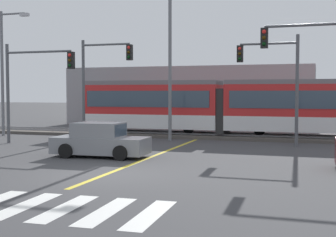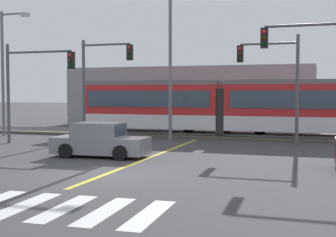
{
  "view_description": "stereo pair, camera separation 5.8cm",
  "coord_description": "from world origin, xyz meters",
  "px_view_note": "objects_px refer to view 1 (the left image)",
  "views": [
    {
      "loc": [
        6.98,
        -14.63,
        2.84
      ],
      "look_at": [
        0.16,
        6.53,
        1.6
      ],
      "focal_mm": 50.0,
      "sensor_mm": 36.0,
      "label": 1
    },
    {
      "loc": [
        7.04,
        -14.61,
        2.84
      ],
      "look_at": [
        0.16,
        6.53,
        1.6
      ],
      "focal_mm": 50.0,
      "sensor_mm": 36.0,
      "label": 2
    }
  ],
  "objects_px": {
    "street_lamp_centre": "(173,53)",
    "traffic_light_far_left": "(100,73)",
    "sedan_crossing": "(100,141)",
    "light_rail_tram": "(223,105)",
    "traffic_light_mid_right": "(325,62)",
    "traffic_light_mid_left": "(31,77)",
    "street_lamp_west": "(5,65)",
    "traffic_light_far_right": "(276,73)"
  },
  "relations": [
    {
      "from": "traffic_light_far_left",
      "to": "street_lamp_west",
      "type": "xyz_separation_m",
      "value": [
        -7.17,
        0.72,
        0.66
      ]
    },
    {
      "from": "sedan_crossing",
      "to": "traffic_light_mid_left",
      "type": "distance_m",
      "value": 7.45
    },
    {
      "from": "sedan_crossing",
      "to": "street_lamp_west",
      "type": "xyz_separation_m",
      "value": [
        -10.41,
        7.26,
        3.92
      ]
    },
    {
      "from": "traffic_light_far_right",
      "to": "street_lamp_centre",
      "type": "height_order",
      "value": "street_lamp_centre"
    },
    {
      "from": "traffic_light_far_left",
      "to": "traffic_light_mid_left",
      "type": "height_order",
      "value": "traffic_light_far_left"
    },
    {
      "from": "traffic_light_mid_right",
      "to": "street_lamp_west",
      "type": "distance_m",
      "value": 20.29
    },
    {
      "from": "light_rail_tram",
      "to": "sedan_crossing",
      "type": "height_order",
      "value": "light_rail_tram"
    },
    {
      "from": "traffic_light_mid_left",
      "to": "street_lamp_west",
      "type": "distance_m",
      "value": 5.97
    },
    {
      "from": "sedan_crossing",
      "to": "street_lamp_centre",
      "type": "bearing_deg",
      "value": 82.53
    },
    {
      "from": "sedan_crossing",
      "to": "street_lamp_centre",
      "type": "distance_m",
      "value": 8.9
    },
    {
      "from": "sedan_crossing",
      "to": "street_lamp_centre",
      "type": "height_order",
      "value": "street_lamp_centre"
    },
    {
      "from": "traffic_light_mid_right",
      "to": "street_lamp_centre",
      "type": "height_order",
      "value": "street_lamp_centre"
    },
    {
      "from": "traffic_light_far_left",
      "to": "sedan_crossing",
      "type": "bearing_deg",
      "value": -63.67
    },
    {
      "from": "traffic_light_mid_left",
      "to": "sedan_crossing",
      "type": "bearing_deg",
      "value": -30.67
    },
    {
      "from": "traffic_light_far_right",
      "to": "traffic_light_far_left",
      "type": "bearing_deg",
      "value": -179.03
    },
    {
      "from": "street_lamp_west",
      "to": "traffic_light_mid_right",
      "type": "bearing_deg",
      "value": -12.81
    },
    {
      "from": "traffic_light_mid_right",
      "to": "sedan_crossing",
      "type": "bearing_deg",
      "value": -163.59
    },
    {
      "from": "traffic_light_mid_left",
      "to": "street_lamp_centre",
      "type": "distance_m",
      "value": 8.17
    },
    {
      "from": "traffic_light_mid_right",
      "to": "traffic_light_far_right",
      "type": "height_order",
      "value": "traffic_light_mid_right"
    },
    {
      "from": "light_rail_tram",
      "to": "traffic_light_mid_left",
      "type": "xyz_separation_m",
      "value": [
        -9.3,
        -7.03,
        1.63
      ]
    },
    {
      "from": "light_rail_tram",
      "to": "street_lamp_centre",
      "type": "relative_size",
      "value": 2.04
    },
    {
      "from": "sedan_crossing",
      "to": "street_lamp_west",
      "type": "relative_size",
      "value": 0.53
    },
    {
      "from": "street_lamp_centre",
      "to": "traffic_light_far_left",
      "type": "bearing_deg",
      "value": -165.42
    },
    {
      "from": "sedan_crossing",
      "to": "traffic_light_mid_right",
      "type": "height_order",
      "value": "traffic_light_mid_right"
    },
    {
      "from": "street_lamp_centre",
      "to": "sedan_crossing",
      "type": "bearing_deg",
      "value": -97.47
    },
    {
      "from": "sedan_crossing",
      "to": "traffic_light_mid_left",
      "type": "bearing_deg",
      "value": 149.33
    },
    {
      "from": "traffic_light_mid_right",
      "to": "traffic_light_mid_left",
      "type": "height_order",
      "value": "traffic_light_mid_right"
    },
    {
      "from": "traffic_light_far_left",
      "to": "street_lamp_centre",
      "type": "height_order",
      "value": "street_lamp_centre"
    },
    {
      "from": "traffic_light_mid_right",
      "to": "street_lamp_centre",
      "type": "relative_size",
      "value": 0.7
    },
    {
      "from": "light_rail_tram",
      "to": "traffic_light_mid_right",
      "type": "xyz_separation_m",
      "value": [
        5.95,
        -7.76,
        2.1
      ]
    },
    {
      "from": "street_lamp_west",
      "to": "sedan_crossing",
      "type": "bearing_deg",
      "value": -34.88
    },
    {
      "from": "traffic_light_far_right",
      "to": "traffic_light_mid_right",
      "type": "bearing_deg",
      "value": -58.77
    },
    {
      "from": "light_rail_tram",
      "to": "sedan_crossing",
      "type": "distance_m",
      "value": 11.14
    },
    {
      "from": "traffic_light_mid_left",
      "to": "light_rail_tram",
      "type": "bearing_deg",
      "value": 37.12
    },
    {
      "from": "sedan_crossing",
      "to": "traffic_light_far_left",
      "type": "distance_m",
      "value": 8.0
    },
    {
      "from": "light_rail_tram",
      "to": "street_lamp_centre",
      "type": "height_order",
      "value": "street_lamp_centre"
    },
    {
      "from": "traffic_light_far_right",
      "to": "street_lamp_centre",
      "type": "distance_m",
      "value": 6.18
    },
    {
      "from": "sedan_crossing",
      "to": "traffic_light_far_left",
      "type": "xyz_separation_m",
      "value": [
        -3.24,
        6.54,
        3.26
      ]
    },
    {
      "from": "traffic_light_mid_left",
      "to": "traffic_light_mid_right",
      "type": "bearing_deg",
      "value": -2.72
    },
    {
      "from": "light_rail_tram",
      "to": "traffic_light_mid_right",
      "type": "relative_size",
      "value": 2.93
    },
    {
      "from": "traffic_light_far_left",
      "to": "traffic_light_mid_left",
      "type": "relative_size",
      "value": 1.08
    },
    {
      "from": "light_rail_tram",
      "to": "street_lamp_west",
      "type": "bearing_deg",
      "value": -166.73
    }
  ]
}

